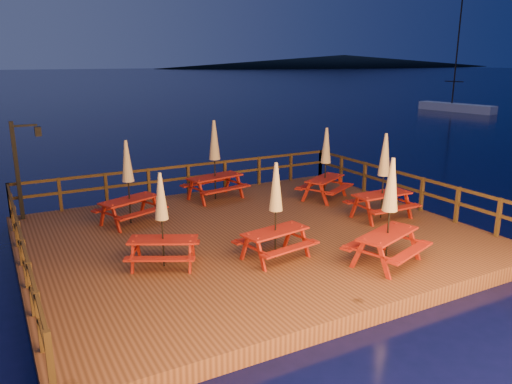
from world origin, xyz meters
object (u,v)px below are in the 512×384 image
picnic_table_1 (162,219)px  sailboat (456,108)px  picnic_table_0 (389,210)px  picnic_table_2 (276,210)px  lamp_post (22,161)px

picnic_table_1 → sailboat: bearing=60.0°
sailboat → picnic_table_0: (-33.70, -26.32, 1.36)m
picnic_table_2 → lamp_post: bearing=118.7°
picnic_table_1 → picnic_table_2: (2.56, -0.86, 0.07)m
sailboat → picnic_table_1: size_ratio=5.14×
lamp_post → picnic_table_1: lamp_post is taller
picnic_table_0 → picnic_table_2: 2.68m
sailboat → picnic_table_0: sailboat is taller
lamp_post → picnic_table_0: (7.23, -7.97, -0.45)m
lamp_post → picnic_table_1: size_ratio=1.32×
sailboat → picnic_table_2: sailboat is taller
picnic_table_0 → picnic_table_2: size_ratio=1.07×
picnic_table_0 → picnic_table_1: (-4.73, 2.42, -0.16)m
picnic_table_1 → picnic_table_2: size_ratio=0.94×
lamp_post → picnic_table_0: 10.77m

